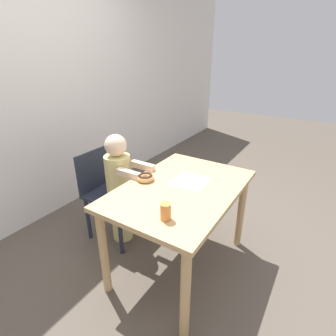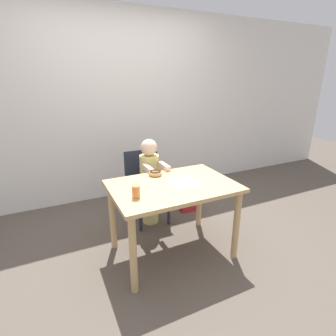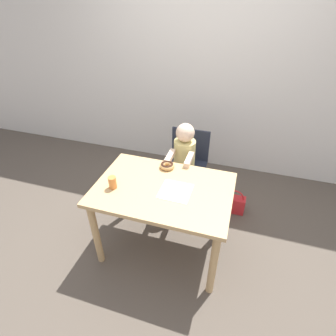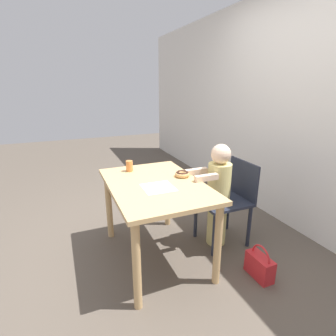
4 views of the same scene
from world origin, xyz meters
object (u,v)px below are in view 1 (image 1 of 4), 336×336
Objects in this scene: chair at (110,192)px; child_figure at (120,188)px; cup at (166,211)px; handbag at (152,199)px; donut at (145,177)px.

child_figure reaches higher than chair.
cup is (-0.41, -0.87, 0.33)m from chair.
child_figure is at bearing -173.55° from handbag.
cup is at bearing -115.32° from chair.
child_figure is at bearing -90.00° from chair.
handbag is 2.80× the size of cup.
child_figure is 0.42m from donut.
chair is at bearing 173.80° from handbag.
chair is 0.56m from donut.
chair is at bearing 90.00° from child_figure.
handbag is 1.43m from cup.
handbag is at bearing 32.61° from donut.
chair is 1.01m from cup.
donut is 0.52m from cup.
child_figure reaches higher than handbag.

